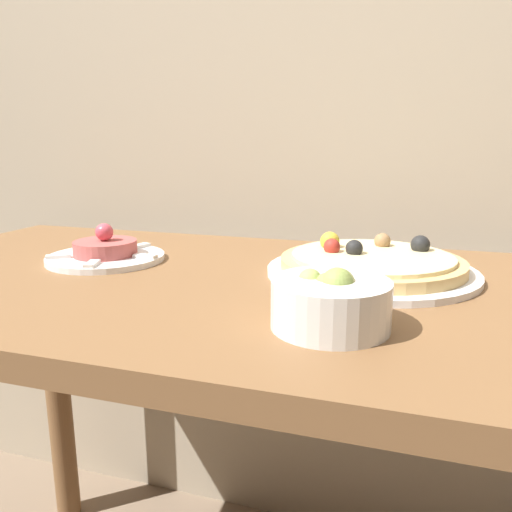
% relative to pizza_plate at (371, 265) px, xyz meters
% --- Properties ---
extents(dining_table, '(1.44, 0.64, 0.77)m').
position_rel_pizza_plate_xyz_m(dining_table, '(-0.11, -0.09, -0.13)').
color(dining_table, brown).
rests_on(dining_table, ground_plane).
extents(pizza_plate, '(0.32, 0.32, 0.06)m').
position_rel_pizza_plate_xyz_m(pizza_plate, '(0.00, 0.00, 0.00)').
color(pizza_plate, white).
rests_on(pizza_plate, dining_table).
extents(tartare_plate, '(0.20, 0.20, 0.07)m').
position_rel_pizza_plate_xyz_m(tartare_plate, '(-0.45, -0.04, -0.00)').
color(tartare_plate, white).
rests_on(tartare_plate, dining_table).
extents(small_bowl, '(0.13, 0.13, 0.07)m').
position_rel_pizza_plate_xyz_m(small_bowl, '(-0.02, -0.24, 0.01)').
color(small_bowl, white).
rests_on(small_bowl, dining_table).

